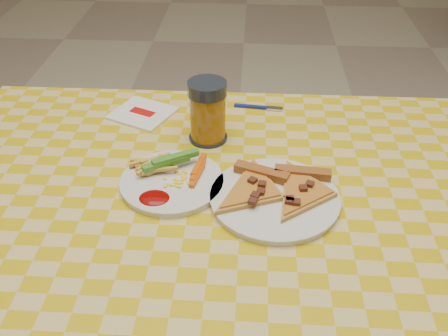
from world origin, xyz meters
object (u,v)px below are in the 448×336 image
Objects in this scene: table at (217,218)px; plate_left at (172,183)px; drink_glass at (208,112)px; plate_right at (275,199)px.

table is 0.12m from plate_left.
drink_glass is at bearing 72.00° from plate_left.
table is at bearing -9.57° from plate_left.
plate_left is (-0.09, 0.02, 0.08)m from table.
table is 0.25m from drink_glass.
plate_right reaches higher than table.
table is at bearing -80.28° from drink_glass.
plate_left is 0.22m from plate_right.
plate_left is at bearing 169.20° from plate_right.
plate_right is at bearing -11.77° from table.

